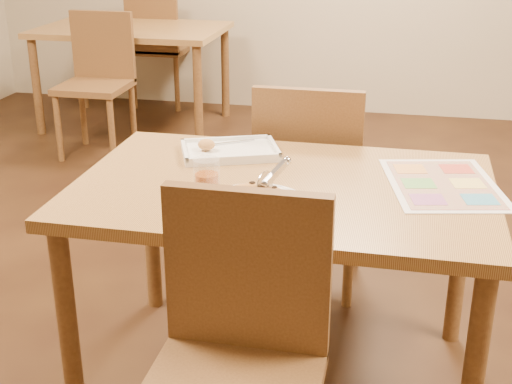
% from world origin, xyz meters
% --- Properties ---
extents(dining_table, '(1.30, 0.85, 0.72)m').
position_xyz_m(dining_table, '(0.00, 0.00, 0.63)').
color(dining_table, '#A77F42').
rests_on(dining_table, ground).
extents(chair_near, '(0.42, 0.42, 0.47)m').
position_xyz_m(chair_near, '(0.00, -0.60, 0.57)').
color(chair_near, brown).
rests_on(chair_near, ground).
extents(chair_far, '(0.42, 0.42, 0.47)m').
position_xyz_m(chair_far, '(-0.00, 0.60, 0.57)').
color(chair_far, brown).
rests_on(chair_far, ground).
extents(bg_table, '(1.30, 0.85, 0.72)m').
position_xyz_m(bg_table, '(-1.60, 2.80, 0.63)').
color(bg_table, '#A77F42').
rests_on(bg_table, ground).
extents(bg_chair_near, '(0.42, 0.42, 0.47)m').
position_xyz_m(bg_chair_near, '(-1.60, 2.20, 0.57)').
color(bg_chair_near, brown).
rests_on(bg_chair_near, ground).
extents(bg_chair_far, '(0.42, 0.42, 0.47)m').
position_xyz_m(bg_chair_far, '(-1.60, 3.30, 0.57)').
color(bg_chair_far, brown).
rests_on(bg_chair_far, ground).
extents(plate, '(0.35, 0.35, 0.02)m').
position_xyz_m(plate, '(-0.04, -0.21, 0.73)').
color(plate, white).
rests_on(plate, dining_table).
extents(pizza, '(0.20, 0.20, 0.03)m').
position_xyz_m(pizza, '(-0.05, -0.21, 0.75)').
color(pizza, '#CC8045').
rests_on(pizza, plate).
extents(pizza_cutter, '(0.07, 0.14, 0.09)m').
position_xyz_m(pizza_cutter, '(-0.01, -0.15, 0.80)').
color(pizza_cutter, silver).
rests_on(pizza_cutter, pizza).
extents(appetizer_tray, '(0.39, 0.33, 0.06)m').
position_xyz_m(appetizer_tray, '(-0.24, 0.24, 0.73)').
color(appetizer_tray, white).
rests_on(appetizer_tray, dining_table).
extents(glass_tumbler, '(0.08, 0.08, 0.10)m').
position_xyz_m(glass_tumbler, '(-0.22, -0.11, 0.76)').
color(glass_tumbler, '#88390A').
rests_on(glass_tumbler, dining_table).
extents(menu, '(0.42, 0.52, 0.00)m').
position_xyz_m(menu, '(0.49, 0.10, 0.72)').
color(menu, silver).
rests_on(menu, dining_table).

